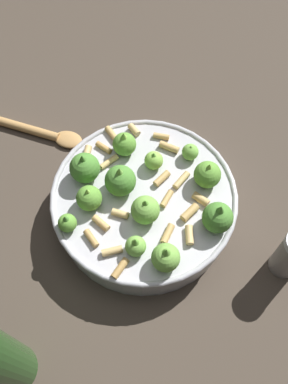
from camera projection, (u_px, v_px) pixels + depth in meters
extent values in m
plane|color=#42382D|center=(144.00, 212.00, 0.69)|extent=(2.40, 2.40, 0.00)
cylinder|color=#B7B7BC|center=(144.00, 204.00, 0.66)|extent=(0.28, 0.28, 0.06)
torus|color=#B7B7BC|center=(144.00, 195.00, 0.64)|extent=(0.29, 0.29, 0.01)
sphere|color=#609E38|center=(67.00, 223.00, 0.60)|extent=(0.03, 0.03, 0.03)
cone|color=#4C8933|center=(66.00, 219.00, 0.59)|extent=(0.01, 0.01, 0.01)
sphere|color=#609E38|center=(124.00, 144.00, 0.66)|extent=(0.04, 0.04, 0.04)
cone|color=#8CC64C|center=(124.00, 137.00, 0.64)|extent=(0.02, 0.02, 0.02)
sphere|color=#8CC64C|center=(154.00, 160.00, 0.65)|extent=(0.03, 0.03, 0.03)
cone|color=#75B247|center=(154.00, 155.00, 0.64)|extent=(0.01, 0.01, 0.01)
sphere|color=#609E38|center=(207.00, 175.00, 0.63)|extent=(0.04, 0.04, 0.04)
cone|color=#8CC64C|center=(209.00, 167.00, 0.61)|extent=(0.02, 0.02, 0.02)
sphere|color=#75B247|center=(166.00, 258.00, 0.57)|extent=(0.04, 0.04, 0.04)
cone|color=#609E38|center=(166.00, 252.00, 0.55)|extent=(0.02, 0.02, 0.02)
sphere|color=#4C8933|center=(120.00, 181.00, 0.62)|extent=(0.05, 0.05, 0.05)
cone|color=#75B247|center=(120.00, 172.00, 0.60)|extent=(0.02, 0.02, 0.02)
sphere|color=#4C8933|center=(218.00, 218.00, 0.60)|extent=(0.05, 0.05, 0.05)
cone|color=#4C8933|center=(220.00, 210.00, 0.57)|extent=(0.02, 0.02, 0.02)
sphere|color=#4C8933|center=(85.00, 168.00, 0.63)|extent=(0.05, 0.05, 0.05)
cone|color=#4C8933|center=(83.00, 159.00, 0.61)|extent=(0.02, 0.02, 0.02)
sphere|color=#75B247|center=(190.00, 152.00, 0.66)|extent=(0.03, 0.03, 0.03)
cone|color=#75B247|center=(191.00, 148.00, 0.65)|extent=(0.01, 0.01, 0.01)
sphere|color=#75B247|center=(136.00, 246.00, 0.58)|extent=(0.03, 0.03, 0.03)
cone|color=#609E38|center=(135.00, 242.00, 0.57)|extent=(0.02, 0.02, 0.01)
sphere|color=#75B247|center=(145.00, 210.00, 0.60)|extent=(0.04, 0.04, 0.04)
cone|color=#609E38|center=(145.00, 204.00, 0.58)|extent=(0.02, 0.02, 0.02)
sphere|color=#609E38|center=(89.00, 198.00, 0.61)|extent=(0.04, 0.04, 0.04)
cone|color=#8CC64C|center=(88.00, 192.00, 0.60)|extent=(0.01, 0.01, 0.02)
cylinder|color=tan|center=(112.00, 251.00, 0.59)|extent=(0.02, 0.03, 0.01)
cylinder|color=tan|center=(161.00, 136.00, 0.69)|extent=(0.03, 0.02, 0.01)
cylinder|color=tan|center=(187.00, 237.00, 0.60)|extent=(0.03, 0.03, 0.01)
cylinder|color=tan|center=(168.00, 234.00, 0.60)|extent=(0.02, 0.03, 0.01)
cylinder|color=tan|center=(120.00, 268.00, 0.58)|extent=(0.02, 0.03, 0.01)
cylinder|color=tan|center=(190.00, 212.00, 0.62)|extent=(0.01, 0.03, 0.01)
cylinder|color=tan|center=(122.00, 215.00, 0.62)|extent=(0.03, 0.02, 0.01)
cylinder|color=tan|center=(92.00, 239.00, 0.60)|extent=(0.03, 0.01, 0.01)
cylinder|color=tan|center=(169.00, 147.00, 0.67)|extent=(0.03, 0.02, 0.01)
cylinder|color=tan|center=(167.00, 199.00, 0.63)|extent=(0.02, 0.03, 0.01)
cylinder|color=tan|center=(87.00, 154.00, 0.67)|extent=(0.03, 0.03, 0.01)
cylinder|color=tan|center=(104.00, 148.00, 0.67)|extent=(0.03, 0.01, 0.01)
cylinder|color=tan|center=(101.00, 223.00, 0.61)|extent=(0.03, 0.01, 0.01)
cylinder|color=tan|center=(181.00, 180.00, 0.65)|extent=(0.01, 0.03, 0.01)
cylinder|color=tan|center=(134.00, 130.00, 0.69)|extent=(0.02, 0.01, 0.01)
cylinder|color=tan|center=(109.00, 162.00, 0.66)|extent=(0.01, 0.03, 0.01)
cylinder|color=tan|center=(201.00, 199.00, 0.63)|extent=(0.03, 0.02, 0.01)
cylinder|color=tan|center=(163.00, 179.00, 0.65)|extent=(0.01, 0.03, 0.01)
cylinder|color=tan|center=(112.00, 134.00, 0.69)|extent=(0.03, 0.02, 0.01)
cylinder|color=#B2844C|center=(13.00, 125.00, 0.77)|extent=(0.17, 0.10, 0.02)
ellipsoid|color=#B2844C|center=(67.00, 141.00, 0.75)|extent=(0.06, 0.06, 0.01)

